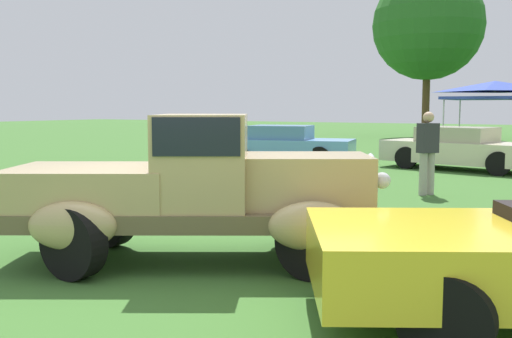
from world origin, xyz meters
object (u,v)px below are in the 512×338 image
feature_pickup_truck (197,188)px  show_car_cream (461,149)px  show_car_skyblue (285,145)px  spectator_near_truck (428,150)px  canopy_tent_left_field (495,89)px

feature_pickup_truck → show_car_cream: 11.98m
feature_pickup_truck → show_car_skyblue: feature_pickup_truck is taller
feature_pickup_truck → spectator_near_truck: size_ratio=2.56×
show_car_skyblue → canopy_tent_left_field: size_ratio=1.36×
feature_pickup_truck → show_car_skyblue: size_ratio=0.99×
show_car_skyblue → show_car_cream: size_ratio=0.92×
show_car_skyblue → show_car_cream: same height
show_car_cream → show_car_skyblue: bearing=-167.2°
feature_pickup_truck → show_car_cream: bearing=86.6°
feature_pickup_truck → spectator_near_truck: feature_pickup_truck is taller
spectator_near_truck → canopy_tent_left_field: bearing=91.0°
canopy_tent_left_field → show_car_cream: bearing=-91.8°
spectator_near_truck → canopy_tent_left_field: size_ratio=0.53×
show_car_cream → canopy_tent_left_field: 5.38m
feature_pickup_truck → canopy_tent_left_field: (0.86, 17.02, 1.56)m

